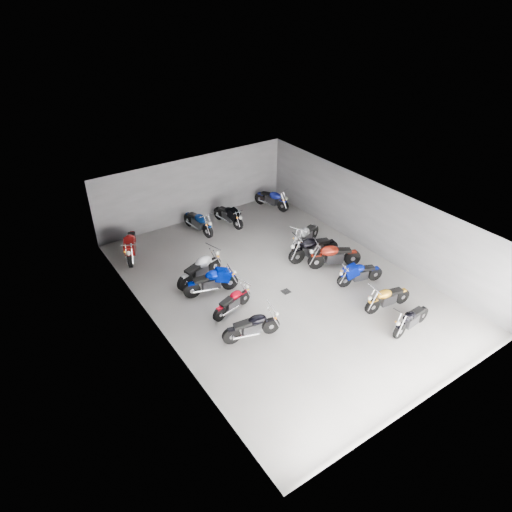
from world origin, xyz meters
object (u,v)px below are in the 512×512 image
(motorcycle_back_a, at_px, (131,245))
(motorcycle_right_d, at_px, (334,256))
(motorcycle_right_a, at_px, (411,319))
(motorcycle_right_b, at_px, (387,298))
(motorcycle_back_f, at_px, (272,199))
(motorcycle_left_c, at_px, (252,326))
(motorcycle_right_c, at_px, (360,273))
(motorcycle_left_e, at_px, (211,282))
(motorcycle_back_d, at_px, (228,215))
(motorcycle_right_e, at_px, (313,248))
(motorcycle_back_c, at_px, (198,222))
(motorcycle_right_f, at_px, (306,236))
(motorcycle_left_d, at_px, (232,302))
(motorcycle_left_f, at_px, (200,269))
(drain_grate, at_px, (286,291))

(motorcycle_back_a, bearing_deg, motorcycle_right_d, 165.59)
(motorcycle_right_a, xyz_separation_m, motorcycle_right_b, (0.22, 1.28, 0.02))
(motorcycle_right_b, distance_m, motorcycle_back_f, 9.30)
(motorcycle_left_c, bearing_deg, motorcycle_right_c, 105.78)
(motorcycle_left_e, bearing_deg, motorcycle_back_d, 155.34)
(motorcycle_right_b, xyz_separation_m, motorcycle_right_e, (-0.08, 4.13, 0.09))
(motorcycle_right_b, bearing_deg, motorcycle_back_f, -1.00)
(motorcycle_left_c, height_order, motorcycle_left_e, motorcycle_left_e)
(motorcycle_left_e, relative_size, motorcycle_back_c, 0.98)
(motorcycle_right_f, height_order, motorcycle_back_c, motorcycle_back_c)
(motorcycle_right_a, xyz_separation_m, motorcycle_right_d, (0.48, 4.46, 0.09))
(motorcycle_right_c, bearing_deg, motorcycle_right_b, -175.07)
(motorcycle_left_d, distance_m, motorcycle_right_c, 5.27)
(motorcycle_left_e, relative_size, motorcycle_right_d, 1.00)
(motorcycle_right_e, bearing_deg, motorcycle_right_b, -169.45)
(motorcycle_left_c, height_order, motorcycle_right_b, motorcycle_left_c)
(motorcycle_right_b, xyz_separation_m, motorcycle_back_d, (-1.44, 8.89, 0.02))
(motorcycle_left_e, relative_size, motorcycle_back_a, 0.97)
(motorcycle_right_d, bearing_deg, motorcycle_right_f, 20.19)
(motorcycle_left_e, height_order, motorcycle_right_c, motorcycle_left_e)
(motorcycle_back_c, height_order, motorcycle_back_f, motorcycle_back_c)
(motorcycle_left_d, relative_size, motorcycle_right_d, 0.84)
(motorcycle_back_d, distance_m, motorcycle_back_f, 2.85)
(motorcycle_left_c, height_order, motorcycle_left_f, motorcycle_left_f)
(motorcycle_left_e, height_order, motorcycle_right_f, motorcycle_right_f)
(motorcycle_right_a, distance_m, motorcycle_back_d, 10.24)
(motorcycle_right_c, bearing_deg, motorcycle_right_d, 15.69)
(motorcycle_left_f, relative_size, motorcycle_right_d, 1.03)
(drain_grate, distance_m, motorcycle_right_c, 3.02)
(motorcycle_right_d, xyz_separation_m, motorcycle_right_e, (-0.34, 0.94, 0.02))
(motorcycle_left_f, xyz_separation_m, motorcycle_right_c, (5.14, -3.70, -0.07))
(motorcycle_left_d, xyz_separation_m, motorcycle_left_f, (-0.04, 2.39, 0.10))
(motorcycle_back_c, bearing_deg, motorcycle_back_a, -1.95)
(motorcycle_left_c, xyz_separation_m, motorcycle_back_c, (2.00, 7.60, 0.04))
(motorcycle_left_f, height_order, motorcycle_right_c, motorcycle_left_f)
(motorcycle_right_e, xyz_separation_m, motorcycle_back_c, (-2.93, 4.92, -0.04))
(drain_grate, distance_m, motorcycle_back_c, 6.21)
(motorcycle_left_c, distance_m, motorcycle_left_e, 3.00)
(motorcycle_left_e, height_order, motorcycle_back_c, motorcycle_back_c)
(motorcycle_right_d, xyz_separation_m, motorcycle_back_f, (1.14, 6.01, -0.04))
(motorcycle_left_e, xyz_separation_m, motorcycle_back_c, (1.88, 4.60, 0.01))
(motorcycle_left_c, relative_size, motorcycle_back_c, 0.92)
(motorcycle_right_a, relative_size, motorcycle_back_a, 0.87)
(motorcycle_right_a, relative_size, motorcycle_right_c, 0.99)
(motorcycle_right_e, distance_m, motorcycle_back_f, 5.28)
(motorcycle_right_a, height_order, motorcycle_back_f, motorcycle_back_f)
(motorcycle_left_e, height_order, motorcycle_back_a, motorcycle_back_a)
(motorcycle_left_c, height_order, motorcycle_back_a, motorcycle_back_a)
(motorcycle_back_c, distance_m, motorcycle_back_d, 1.58)
(motorcycle_left_d, bearing_deg, motorcycle_right_a, 32.30)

